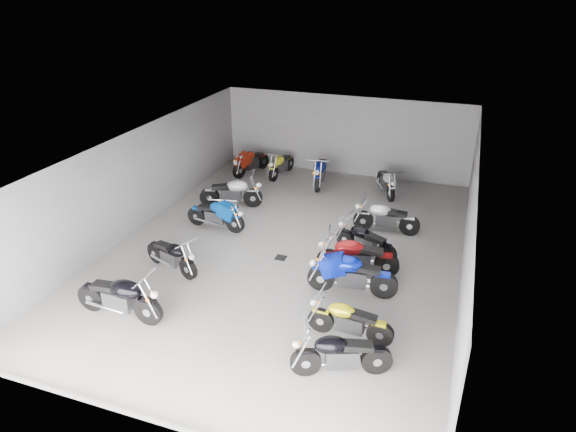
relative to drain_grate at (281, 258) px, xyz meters
name	(u,v)px	position (x,y,z in m)	size (l,w,h in m)	color
ground	(287,250)	(0.00, 0.50, -0.01)	(14.00, 14.00, 0.00)	gray
wall_back	(345,135)	(0.00, 7.50, 1.59)	(10.00, 0.10, 3.20)	slate
wall_left	(138,180)	(-5.00, 0.50, 1.59)	(0.10, 14.00, 3.20)	slate
wall_right	(469,227)	(5.00, 0.50, 1.59)	(0.10, 14.00, 3.20)	slate
ceiling	(286,147)	(0.00, 0.50, 3.21)	(10.00, 14.00, 0.04)	black
drain_grate	(281,258)	(0.00, 0.00, 0.00)	(0.32, 0.32, 0.01)	black
motorcycle_left_a	(120,297)	(-2.63, -3.93, 0.56)	(2.34, 0.46, 1.03)	black
motorcycle_left_c	(172,255)	(-2.59, -1.66, 0.48)	(1.93, 0.81, 0.88)	black
motorcycle_left_e	(216,215)	(-2.61, 1.10, 0.49)	(2.07, 0.45, 0.91)	black
motorcycle_left_f	(232,192)	(-2.89, 2.87, 0.53)	(2.18, 0.79, 0.98)	black
motorcycle_right_a	(340,354)	(2.79, -4.08, 0.50)	(2.01, 0.92, 0.93)	black
motorcycle_right_b	(349,320)	(2.69, -2.88, 0.47)	(1.99, 0.40, 0.87)	black
motorcycle_right_c	(351,275)	(2.33, -1.11, 0.55)	(2.33, 0.53, 1.02)	black
motorcycle_right_d	(357,257)	(2.25, -0.13, 0.54)	(2.25, 0.62, 1.00)	black
motorcycle_right_e	(365,241)	(2.26, 0.97, 0.48)	(1.93, 0.84, 0.89)	black
motorcycle_right_f	(386,218)	(2.57, 2.67, 0.50)	(2.11, 0.45, 0.93)	black
motorcycle_back_a	(251,162)	(-3.58, 6.16, 0.50)	(0.79, 2.04, 0.93)	black
motorcycle_back_b	(281,165)	(-2.30, 6.30, 0.48)	(0.47, 2.03, 0.89)	black
motorcycle_back_c	(320,171)	(-0.53, 5.92, 0.55)	(0.57, 2.30, 1.01)	black
motorcycle_back_e	(386,182)	(2.06, 5.80, 0.48)	(0.97, 1.90, 0.89)	black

